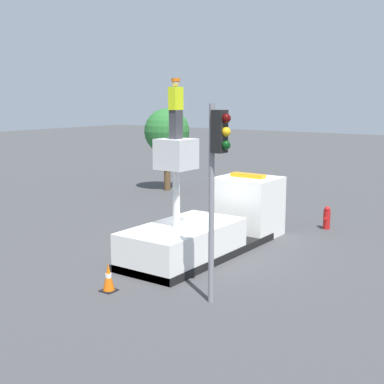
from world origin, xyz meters
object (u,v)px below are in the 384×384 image
(traffic_light_pole, at_px, (217,164))
(fire_hydrant, at_px, (327,218))
(traffic_cone_rear, at_px, (108,278))
(tree_left_bg, at_px, (167,132))
(worker, at_px, (176,109))
(bucket_truck, at_px, (213,225))

(traffic_light_pole, relative_size, fire_hydrant, 5.47)
(traffic_cone_rear, distance_m, tree_left_bg, 15.82)
(worker, xyz_separation_m, traffic_light_pole, (-1.95, -2.69, -1.24))
(worker, height_order, tree_left_bg, worker)
(worker, bearing_deg, fire_hydrant, -16.46)
(traffic_light_pole, bearing_deg, fire_hydrant, 4.12)
(traffic_cone_rear, bearing_deg, tree_left_bg, 32.40)
(tree_left_bg, bearing_deg, bucket_truck, -134.50)
(worker, distance_m, traffic_cone_rear, 5.21)
(traffic_cone_rear, height_order, tree_left_bg, tree_left_bg)
(traffic_light_pole, relative_size, traffic_cone_rear, 6.35)
(fire_hydrant, height_order, traffic_cone_rear, fire_hydrant)
(fire_hydrant, height_order, tree_left_bg, tree_left_bg)
(bucket_truck, relative_size, fire_hydrant, 7.87)
(traffic_light_pole, bearing_deg, tree_left_bg, 42.27)
(traffic_light_pole, height_order, traffic_cone_rear, traffic_light_pole)
(bucket_truck, relative_size, worker, 4.04)
(fire_hydrant, bearing_deg, bucket_truck, 157.45)
(fire_hydrant, bearing_deg, traffic_light_pole, -175.88)
(traffic_light_pole, xyz_separation_m, tree_left_bg, (12.21, 11.10, -0.29))
(traffic_light_pole, height_order, tree_left_bg, traffic_light_pole)
(bucket_truck, bearing_deg, traffic_cone_rear, 179.15)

